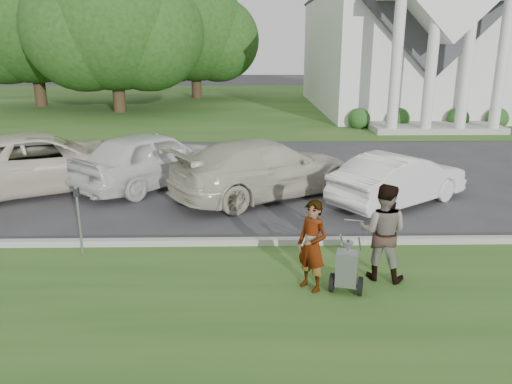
{
  "coord_description": "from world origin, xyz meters",
  "views": [
    {
      "loc": [
        -0.18,
        -9.23,
        4.1
      ],
      "look_at": [
        0.0,
        0.0,
        1.34
      ],
      "focal_mm": 35.0,
      "sensor_mm": 36.0,
      "label": 1
    }
  ],
  "objects_px": {
    "car_b": "(152,158)",
    "car_d": "(399,179)",
    "tree_far": "(31,17)",
    "striping_cart": "(347,269)",
    "car_c": "(265,168)",
    "church": "(395,12)",
    "tree_back": "(195,34)",
    "person_right": "(383,233)",
    "car_a": "(45,162)",
    "person_left": "(312,247)",
    "tree_left": "(113,25)",
    "parking_meter_near": "(78,212)"
  },
  "relations": [
    {
      "from": "car_b",
      "to": "car_d",
      "type": "bearing_deg",
      "value": -155.55
    },
    {
      "from": "tree_far",
      "to": "striping_cart",
      "type": "bearing_deg",
      "value": -59.7
    },
    {
      "from": "striping_cart",
      "to": "car_c",
      "type": "distance_m",
      "value": 5.83
    },
    {
      "from": "church",
      "to": "tree_back",
      "type": "xyz_separation_m",
      "value": [
        -13.01,
        6.87,
        -1.21
      ]
    },
    {
      "from": "tree_far",
      "to": "car_d",
      "type": "relative_size",
      "value": 2.84
    },
    {
      "from": "car_d",
      "to": "person_right",
      "type": "bearing_deg",
      "value": 124.17
    },
    {
      "from": "tree_far",
      "to": "striping_cart",
      "type": "distance_m",
      "value": 31.21
    },
    {
      "from": "tree_back",
      "to": "car_c",
      "type": "height_order",
      "value": "tree_back"
    },
    {
      "from": "tree_far",
      "to": "car_a",
      "type": "xyz_separation_m",
      "value": [
        8.04,
        -20.11,
        -4.87
      ]
    },
    {
      "from": "tree_far",
      "to": "person_left",
      "type": "relative_size",
      "value": 7.3
    },
    {
      "from": "church",
      "to": "car_c",
      "type": "distance_m",
      "value": 21.5
    },
    {
      "from": "person_left",
      "to": "car_c",
      "type": "distance_m",
      "value": 5.59
    },
    {
      "from": "striping_cart",
      "to": "car_a",
      "type": "height_order",
      "value": "car_a"
    },
    {
      "from": "person_right",
      "to": "car_b",
      "type": "xyz_separation_m",
      "value": [
        -5.2,
        6.27,
        -0.05
      ]
    },
    {
      "from": "tree_far",
      "to": "person_left",
      "type": "height_order",
      "value": "tree_far"
    },
    {
      "from": "tree_left",
      "to": "person_left",
      "type": "xyz_separation_m",
      "value": [
        8.94,
        -23.42,
        -4.31
      ]
    },
    {
      "from": "car_c",
      "to": "car_d",
      "type": "height_order",
      "value": "car_c"
    },
    {
      "from": "car_a",
      "to": "car_b",
      "type": "bearing_deg",
      "value": -111.13
    },
    {
      "from": "car_a",
      "to": "car_b",
      "type": "height_order",
      "value": "car_b"
    },
    {
      "from": "striping_cart",
      "to": "car_b",
      "type": "height_order",
      "value": "car_b"
    },
    {
      "from": "parking_meter_near",
      "to": "car_b",
      "type": "relative_size",
      "value": 0.29
    },
    {
      "from": "tree_back",
      "to": "car_d",
      "type": "bearing_deg",
      "value": -73.62
    },
    {
      "from": "person_left",
      "to": "car_a",
      "type": "distance_m",
      "value": 9.35
    },
    {
      "from": "church",
      "to": "striping_cart",
      "type": "bearing_deg",
      "value": -106.88
    },
    {
      "from": "tree_back",
      "to": "car_d",
      "type": "xyz_separation_m",
      "value": [
        7.84,
        -26.67,
        -4.05
      ]
    },
    {
      "from": "car_c",
      "to": "car_b",
      "type": "bearing_deg",
      "value": 39.36
    },
    {
      "from": "striping_cart",
      "to": "tree_left",
      "type": "bearing_deg",
      "value": 129.4
    },
    {
      "from": "car_b",
      "to": "tree_far",
      "type": "bearing_deg",
      "value": -20.62
    },
    {
      "from": "tree_back",
      "to": "parking_meter_near",
      "type": "distance_m",
      "value": 30.1
    },
    {
      "from": "tree_back",
      "to": "car_a",
      "type": "relative_size",
      "value": 1.62
    },
    {
      "from": "church",
      "to": "tree_left",
      "type": "height_order",
      "value": "church"
    },
    {
      "from": "car_a",
      "to": "tree_back",
      "type": "bearing_deg",
      "value": -32.48
    },
    {
      "from": "person_right",
      "to": "tree_far",
      "type": "bearing_deg",
      "value": -35.4
    },
    {
      "from": "tree_left",
      "to": "person_left",
      "type": "bearing_deg",
      "value": -69.12
    },
    {
      "from": "car_a",
      "to": "car_d",
      "type": "distance_m",
      "value": 9.92
    },
    {
      "from": "tree_left",
      "to": "person_right",
      "type": "bearing_deg",
      "value": -66.03
    },
    {
      "from": "tree_far",
      "to": "car_d",
      "type": "distance_m",
      "value": 28.51
    },
    {
      "from": "car_d",
      "to": "car_a",
      "type": "bearing_deg",
      "value": 45.32
    },
    {
      "from": "striping_cart",
      "to": "person_right",
      "type": "xyz_separation_m",
      "value": [
        0.72,
        0.54,
        0.45
      ]
    },
    {
      "from": "person_left",
      "to": "car_a",
      "type": "bearing_deg",
      "value": -174.73
    },
    {
      "from": "tree_back",
      "to": "person_right",
      "type": "relative_size",
      "value": 5.44
    },
    {
      "from": "tree_back",
      "to": "person_right",
      "type": "bearing_deg",
      "value": -78.63
    },
    {
      "from": "church",
      "to": "person_left",
      "type": "relative_size",
      "value": 15.11
    },
    {
      "from": "person_left",
      "to": "person_right",
      "type": "relative_size",
      "value": 0.9
    },
    {
      "from": "person_right",
      "to": "car_c",
      "type": "height_order",
      "value": "person_right"
    },
    {
      "from": "person_right",
      "to": "car_c",
      "type": "relative_size",
      "value": 0.33
    },
    {
      "from": "tree_left",
      "to": "car_d",
      "type": "bearing_deg",
      "value": -57.62
    },
    {
      "from": "parking_meter_near",
      "to": "car_a",
      "type": "height_order",
      "value": "car_a"
    },
    {
      "from": "person_left",
      "to": "car_b",
      "type": "xyz_separation_m",
      "value": [
        -3.9,
        6.67,
        0.03
      ]
    },
    {
      "from": "church",
      "to": "car_d",
      "type": "xyz_separation_m",
      "value": [
        -5.17,
        -19.79,
        -5.26
      ]
    }
  ]
}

